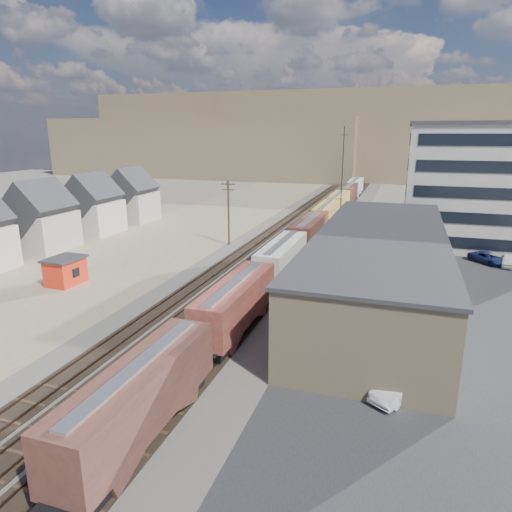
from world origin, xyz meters
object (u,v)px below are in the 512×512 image
(maintenance_shed, at_px, (65,271))
(freight_train, at_px, (318,222))
(parked_car_blue, at_px, (488,258))
(utility_pole_north, at_px, (229,211))
(parked_car_white, at_px, (399,387))

(maintenance_shed, bearing_deg, freight_train, 53.95)
(freight_train, height_order, parked_car_blue, freight_train)
(utility_pole_north, distance_m, parked_car_blue, 36.88)
(freight_train, distance_m, parked_car_white, 46.41)
(utility_pole_north, relative_size, parked_car_blue, 1.96)
(freight_train, xyz_separation_m, maintenance_shed, (-23.23, -31.92, -1.16))
(utility_pole_north, xyz_separation_m, maintenance_shed, (-10.93, -23.39, -3.67))
(freight_train, distance_m, parked_car_blue, 25.39)
(parked_car_white, bearing_deg, freight_train, 138.41)
(maintenance_shed, distance_m, parked_car_blue, 53.57)
(maintenance_shed, relative_size, parked_car_blue, 0.87)
(maintenance_shed, height_order, parked_car_blue, maintenance_shed)
(freight_train, xyz_separation_m, parked_car_blue, (24.27, -7.16, -2.08))
(utility_pole_north, height_order, maintenance_shed, utility_pole_north)
(parked_car_white, distance_m, parked_car_blue, 38.55)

